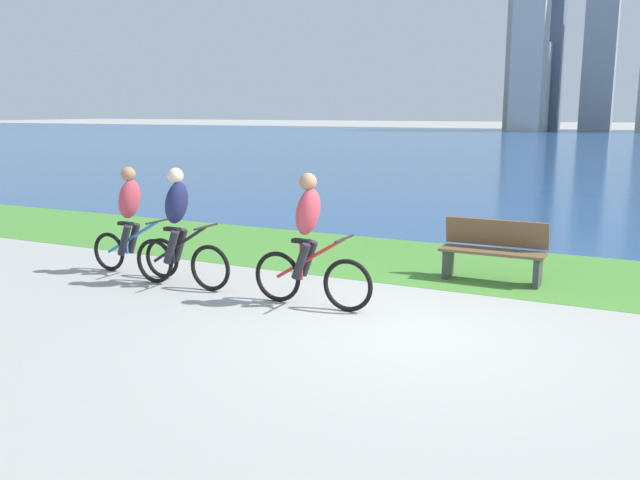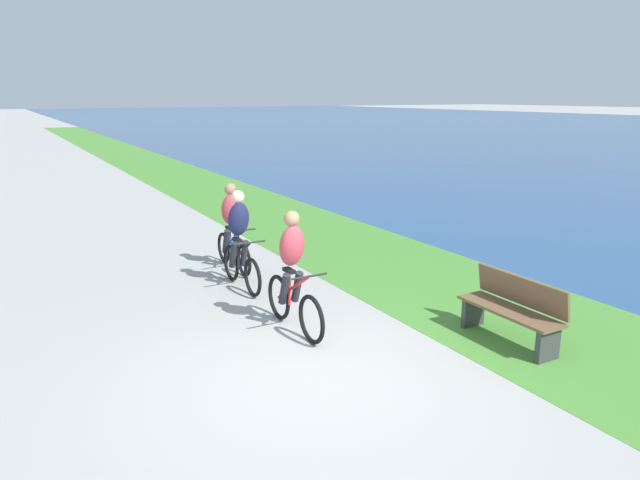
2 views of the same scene
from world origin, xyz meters
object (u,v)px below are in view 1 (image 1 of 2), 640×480
at_px(cyclist_lead, 309,242).
at_px(cyclist_trailing, 178,229).
at_px(bench_near_path, 493,251).
at_px(cyclist_distant_rear, 131,221).

xyz_separation_m(cyclist_lead, cyclist_trailing, (-2.10, 0.05, -0.00)).
relative_size(cyclist_lead, bench_near_path, 1.14).
relative_size(cyclist_lead, cyclist_trailing, 1.01).
xyz_separation_m(cyclist_lead, cyclist_distant_rear, (-3.22, 0.34, -0.02)).
bearing_deg(cyclist_distant_rear, cyclist_trailing, -14.49).
height_order(cyclist_lead, bench_near_path, cyclist_lead).
xyz_separation_m(cyclist_distant_rear, bench_near_path, (5.03, 2.01, -0.38)).
distance_m(cyclist_lead, cyclist_distant_rear, 3.23).
distance_m(cyclist_trailing, bench_near_path, 4.55).
height_order(cyclist_lead, cyclist_distant_rear, cyclist_lead).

